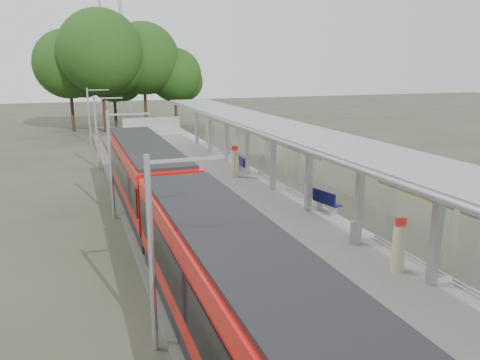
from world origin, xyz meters
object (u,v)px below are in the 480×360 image
litter_bin (356,233)px  info_pillar_near (399,249)px  info_pillar_far (235,164)px  train (174,211)px  bench_far (243,164)px  bench_mid (326,201)px

litter_bin → info_pillar_near: bearing=-92.2°
info_pillar_far → litter_bin: info_pillar_far is taller
train → info_pillar_far: train is taller
train → bench_far: bearing=56.9°
info_pillar_near → litter_bin: (0.10, 2.54, -0.35)m
info_pillar_near → info_pillar_far: size_ratio=0.97×
train → bench_mid: size_ratio=18.04×
info_pillar_near → litter_bin: size_ratio=2.07×
train → litter_bin: 6.93m
info_pillar_near → info_pillar_far: info_pillar_far is taller
info_pillar_near → info_pillar_far: (-0.60, 14.24, 0.02)m
info_pillar_far → litter_bin: bearing=-78.4°
info_pillar_near → litter_bin: 2.57m
bench_far → info_pillar_far: (-0.98, -1.27, 0.31)m
train → info_pillar_far: size_ratio=14.64×
train → litter_bin: (6.19, -3.06, -0.61)m
bench_mid → info_pillar_near: (-1.02, -6.35, 0.27)m
train → info_pillar_far: (5.49, 8.64, -0.24)m
train → bench_mid: (7.11, 0.76, -0.52)m
bench_mid → info_pillar_far: 8.05m
bench_far → train: bearing=-114.0°
train → litter_bin: size_ratio=31.25×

